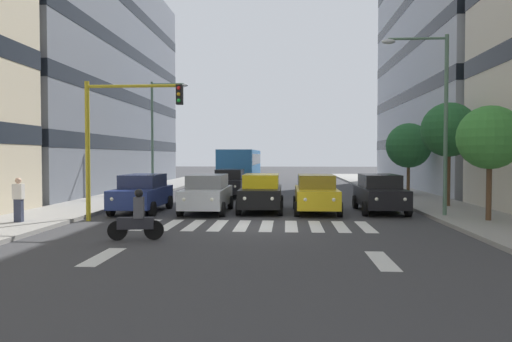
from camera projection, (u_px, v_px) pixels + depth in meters
ground_plane at (255, 226)px, 17.24m from camera, size 180.00×180.00×0.00m
sidewalk_left at (499, 226)px, 16.68m from camera, size 3.40×90.00×0.15m
sidewalk_right at (25, 222)px, 17.80m from camera, size 3.40×90.00×0.15m
building_left_block_0 at (484, 3)px, 36.06m from camera, size 11.89×22.22×28.75m
building_right_block_0 at (60, 78)px, 36.26m from camera, size 11.89×26.44×17.27m
crosswalk_markings at (255, 226)px, 17.24m from camera, size 8.55×2.80×0.01m
lane_arrow_0 at (382, 261)px, 11.53m from camera, size 0.50×2.20×0.01m
lane_arrow_1 at (103, 257)px, 11.98m from camera, size 0.50×2.20×0.01m
car_0 at (380, 193)px, 21.37m from camera, size 2.02×4.44×1.72m
car_1 at (316, 193)px, 21.21m from camera, size 2.02×4.44×1.72m
car_2 at (261, 192)px, 21.66m from camera, size 2.02×4.44×1.72m
car_3 at (207, 193)px, 21.22m from camera, size 2.02×4.44×1.72m
car_4 at (142, 193)px, 21.39m from camera, size 2.02×4.44×1.72m
car_row2_0 at (230, 183)px, 29.19m from camera, size 2.02×4.44×1.72m
bus_behind_traffic at (241, 165)px, 37.18m from camera, size 2.78×10.50×3.00m
motorcycle_with_rider at (137, 219)px, 14.33m from camera, size 1.70×0.42×1.57m
traffic_light_gantry at (114, 128)px, 18.33m from camera, size 3.89×0.36×5.50m
street_lamp_left at (436, 106)px, 19.05m from camera, size 2.70×0.28×7.35m
street_lamp_right at (158, 126)px, 30.77m from camera, size 2.48×0.28×7.28m
street_tree_0 at (490, 138)px, 17.55m from camera, size 2.40×2.40×4.32m
street_tree_1 at (449, 130)px, 22.56m from camera, size 2.63×2.63×5.00m
street_tree_2 at (409, 146)px, 29.30m from camera, size 2.80×2.80×4.47m
pedestrian_waiting at (19, 199)px, 17.18m from camera, size 0.36×0.24×1.63m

